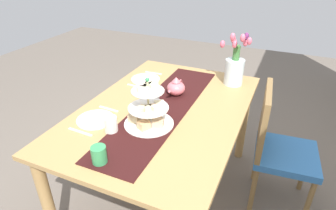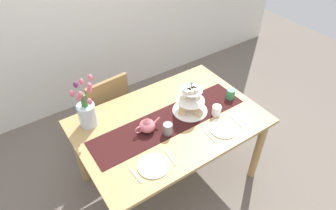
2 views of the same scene
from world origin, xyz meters
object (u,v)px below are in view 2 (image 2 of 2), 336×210
chair_left (106,108)px  fork_right (210,136)px  dinner_plate_left (153,166)px  mug_grey (168,129)px  dinner_plate_right (223,128)px  mug_orange (231,94)px  mug_white_text (217,111)px  teapot (147,125)px  dining_table (169,129)px  knife_left (170,157)px  tiered_cake_stand (190,102)px  fork_left (136,175)px  knife_right (236,122)px  tulip_vase (87,111)px

chair_left → fork_right: chair_left is taller
dinner_plate_left → mug_grey: bearing=38.3°
mug_grey → chair_left: bearing=101.9°
dinner_plate_right → mug_orange: (0.32, 0.26, 0.04)m
dinner_plate_right → mug_white_text: (0.06, 0.16, 0.04)m
mug_white_text → teapot: bearing=164.0°
dining_table → chair_left: 0.81m
teapot → knife_left: bearing=-90.4°
dinner_plate_left → knife_left: bearing=0.0°
mug_white_text → mug_orange: bearing=21.6°
dinner_plate_left → tiered_cake_stand: bearing=29.5°
tiered_cake_stand → knife_left: (-0.43, -0.33, -0.10)m
dinner_plate_left → fork_left: dinner_plate_left is taller
dining_table → teapot: bearing=180.0°
tiered_cake_stand → knife_left: size_ratio=1.79×
knife_right → mug_orange: mug_orange is taller
dining_table → dinner_plate_right: size_ratio=6.65×
chair_left → mug_white_text: (0.64, -0.91, 0.32)m
knife_left → mug_white_text: 0.61m
fork_right → mug_white_text: mug_white_text is taller
knife_left → knife_right: same height
dinner_plate_left → fork_right: (0.52, 0.00, -0.00)m
knife_left → tiered_cake_stand: bearing=37.1°
dining_table → dinner_plate_left: bearing=-137.8°
dining_table → mug_grey: mug_grey is taller
mug_grey → mug_white_text: size_ratio=1.00×
dinner_plate_right → mug_grey: (-0.40, 0.21, 0.05)m
teapot → fork_left: 0.44m
tiered_cake_stand → mug_white_text: 0.23m
knife_left → mug_grey: (0.12, 0.21, 0.05)m
tiered_cake_stand → dinner_plate_right: 0.35m
mug_white_text → tulip_vase: bearing=151.8°
fork_left → mug_orange: size_ratio=1.58×
dinner_plate_left → mug_orange: (0.98, 0.26, 0.04)m
dining_table → fork_right: 0.38m
fork_left → mug_grey: bearing=27.1°
dining_table → dinner_plate_left: (-0.36, -0.33, 0.11)m
tiered_cake_stand → fork_left: 0.80m
chair_left → knife_left: bearing=-86.9°
knife_right → mug_grey: size_ratio=1.79×
tulip_vase → fork_left: 0.68m
chair_left → fork_left: (-0.23, -1.07, 0.27)m
tiered_cake_stand → tulip_vase: tulip_vase is taller
fork_left → mug_white_text: size_ratio=1.58×
dining_table → fork_right: size_ratio=10.20×
mug_grey → fork_right: bearing=-39.5°
fork_left → dinner_plate_right: bearing=0.0°
tiered_cake_stand → tulip_vase: bearing=156.8°
knife_right → dinner_plate_left: bearing=180.0°
fork_left → tulip_vase: bearing=95.2°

